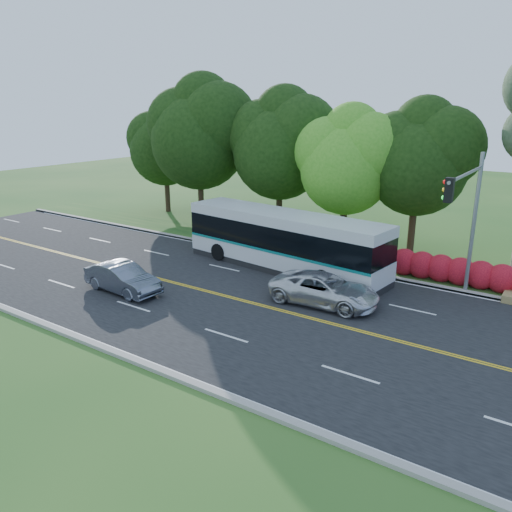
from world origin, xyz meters
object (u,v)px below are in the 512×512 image
Objects in this scene: transit_bus at (284,242)px; sedan at (122,278)px; traffic_signal at (468,208)px; suv at (324,289)px.

sedan is (-4.81, -7.72, -0.90)m from transit_bus.
traffic_signal is at bearing 7.22° from transit_bus.
transit_bus is at bearing 48.22° from suv.
sedan reaches higher than suv.
traffic_signal is 1.35× the size of suv.
traffic_signal reaches higher than transit_bus.
sedan is (-14.37, -7.83, -3.92)m from traffic_signal.
traffic_signal is 0.55× the size of transit_bus.
transit_bus is 9.14m from sedan.
sedan is at bearing -115.28° from transit_bus.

